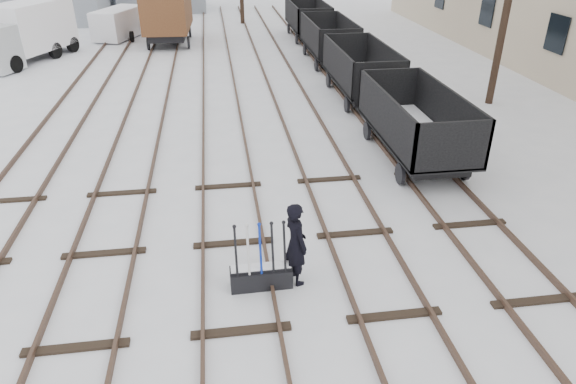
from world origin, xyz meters
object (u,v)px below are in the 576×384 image
(ground_frame, at_px, (261,275))
(freight_wagon_a, at_px, (414,133))
(box_van_wagon, at_px, (167,3))
(panel_van, at_px, (119,23))
(worker, at_px, (296,243))
(lorry, at_px, (25,32))

(ground_frame, height_order, freight_wagon_a, freight_wagon_a)
(ground_frame, distance_m, box_van_wagon, 25.05)
(ground_frame, xyz_separation_m, panel_van, (-6.54, 26.80, 0.67))
(worker, distance_m, lorry, 23.93)
(ground_frame, relative_size, freight_wagon_a, 0.27)
(ground_frame, relative_size, panel_van, 0.33)
(worker, xyz_separation_m, lorry, (-11.32, 21.08, 0.60))
(panel_van, bearing_deg, box_van_wagon, -11.29)
(worker, relative_size, panel_van, 0.42)
(lorry, relative_size, panel_van, 1.52)
(worker, distance_m, freight_wagon_a, 7.50)
(box_van_wagon, bearing_deg, ground_frame, -79.97)
(ground_frame, xyz_separation_m, worker, (0.75, 0.10, 0.66))
(freight_wagon_a, xyz_separation_m, box_van_wagon, (-8.75, 18.83, 1.53))
(freight_wagon_a, relative_size, panel_van, 1.20)
(lorry, distance_m, panel_van, 6.94)
(box_van_wagon, relative_size, lorry, 0.79)
(worker, xyz_separation_m, box_van_wagon, (-4.01, 24.64, 1.44))
(freight_wagon_a, distance_m, box_van_wagon, 20.82)
(box_van_wagon, bearing_deg, panel_van, 150.43)
(lorry, xyz_separation_m, panel_van, (4.03, 5.62, -0.58))
(ground_frame, xyz_separation_m, lorry, (-10.57, 21.18, 1.25))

